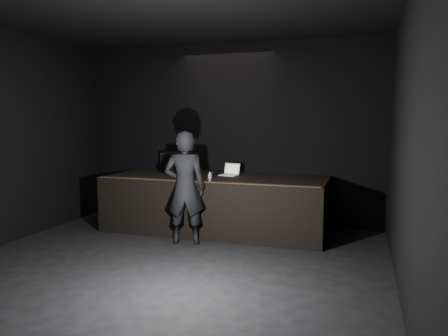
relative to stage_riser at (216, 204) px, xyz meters
name	(u,v)px	position (x,y,z in m)	size (l,w,h in m)	color
ground	(145,283)	(0.00, -2.73, -0.50)	(7.00, 7.00, 0.00)	black
room_walls	(142,121)	(0.00, -2.73, 1.52)	(6.10, 7.10, 3.52)	black
stage_riser	(216,204)	(0.00, 0.00, 0.00)	(4.00, 1.50, 1.00)	black
riser_lip	(202,182)	(0.00, -0.71, 0.51)	(3.92, 0.10, 0.01)	brown
stage_monitor	(177,162)	(-0.94, 0.42, 0.69)	(0.65, 0.52, 0.39)	black
cable	(218,173)	(-0.10, 0.43, 0.51)	(0.02, 0.02, 0.98)	black
laptop	(230,172)	(0.20, 0.25, 0.56)	(0.37, 0.34, 0.22)	silver
beer_can	(210,177)	(0.09, -0.57, 0.58)	(0.06, 0.06, 0.15)	silver
plastic_cup	(195,173)	(-0.40, 0.01, 0.56)	(0.09, 0.09, 0.11)	white
wii_remote	(184,180)	(-0.35, -0.64, 0.52)	(0.04, 0.17, 0.03)	white
person	(185,188)	(-0.21, -0.95, 0.43)	(0.68, 0.44, 1.85)	black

